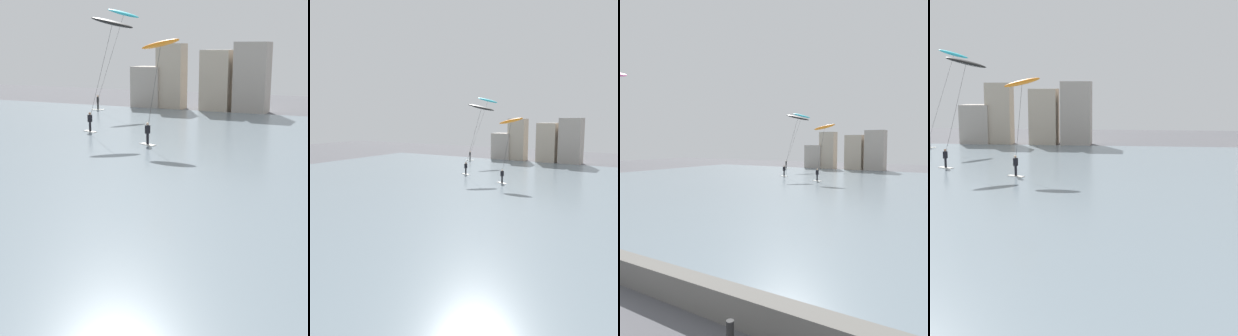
# 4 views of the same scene
# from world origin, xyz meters

# --- Properties ---
(water_bay) EXTENTS (84.00, 52.00, 0.10)m
(water_bay) POSITION_xyz_m (0.00, 31.09, 0.05)
(water_bay) COLOR slate
(water_bay) RESTS_ON ground
(kitesurfer_orange) EXTENTS (3.00, 3.09, 7.76)m
(kitesurfer_orange) POSITION_xyz_m (-7.86, 37.85, 6.56)
(kitesurfer_orange) COLOR silver
(kitesurfer_orange) RESTS_ON water_bay
(kitesurfer_cyan) EXTENTS (5.33, 3.35, 11.16)m
(kitesurfer_cyan) POSITION_xyz_m (-19.51, 53.82, 9.82)
(kitesurfer_cyan) COLOR silver
(kitesurfer_cyan) RESTS_ON water_bay
(kitesurfer_black) EXTENTS (4.33, 2.58, 9.52)m
(kitesurfer_black) POSITION_xyz_m (-13.31, 40.33, 8.31)
(kitesurfer_black) COLOR silver
(kitesurfer_black) RESTS_ON water_bay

